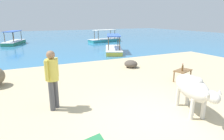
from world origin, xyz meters
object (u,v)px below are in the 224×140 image
Objects in this scene: boat_teal at (105,39)px; cow at (192,88)px; person_standing at (52,76)px; boat_yellow at (114,48)px; bottle at (183,68)px; low_bench_table at (183,72)px; boat_green at (14,41)px.

cow is at bearing 63.01° from boat_teal.
person_standing is at bearing 50.38° from boat_teal.
cow is at bearing -170.01° from boat_yellow.
boat_yellow is at bearing 83.95° from bottle.
low_bench_table is 0.22× the size of boat_yellow.
low_bench_table is 5.03m from person_standing.
boat_yellow is (0.68, 7.48, -0.13)m from low_bench_table.
person_standing reaches higher than low_bench_table.
boat_teal is at bearing -82.78° from boat_green.
person_standing is 0.42× the size of boat_yellow.
boat_yellow reaches higher than bottle.
boat_green reaches higher than bottle.
boat_teal reaches higher than bottle.
low_bench_table is at bearing 34.66° from bottle.
low_bench_table is 17.11m from boat_green.
low_bench_table is 0.53× the size of person_standing.
person_standing is 0.42× the size of boat_teal.
low_bench_table is 7.52m from boat_yellow.
low_bench_table is 0.25m from bottle.
low_bench_table is (1.80, 2.05, -0.30)m from cow.
boat_green and boat_yellow have the same top height.
person_standing is 9.62m from boat_yellow.
boat_green is at bearing -146.71° from cow.
person_standing is (-4.99, -0.26, 0.57)m from low_bench_table.
low_bench_table is at bearing -139.31° from boat_green.
low_bench_table is 0.22× the size of boat_green.
boat_yellow is at bearing -174.67° from cow.
cow is 1.13× the size of person_standing.
cow is at bearing -146.80° from boat_green.
boat_green is at bearing -23.47° from boat_teal.
cow is 16.70m from boat_teal.
cow is 2.58m from bottle.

